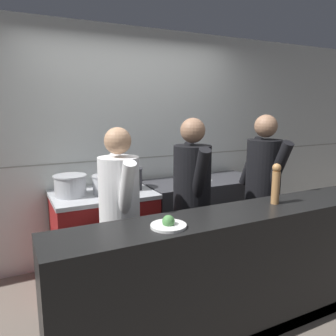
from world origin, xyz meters
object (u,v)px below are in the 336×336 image
(mixing_bowl_steel, at_px, (203,176))
(chefs_knife, at_px, (196,184))
(chef_line, at_px, (262,189))
(sauce_pot, at_px, (105,184))
(braising_pot, at_px, (131,178))
(oven_range, at_px, (104,234))
(chef_sous, at_px, (192,200))
(chef_head_cook, at_px, (120,215))
(plated_dish_main, at_px, (168,224))
(pepper_mill, at_px, (276,183))
(stock_pot, at_px, (70,185))

(mixing_bowl_steel, xyz_separation_m, chefs_knife, (-0.20, -0.17, -0.03))
(chef_line, bearing_deg, mixing_bowl_steel, 110.08)
(sauce_pot, bearing_deg, mixing_bowl_steel, 2.42)
(braising_pot, bearing_deg, chefs_knife, -12.79)
(oven_range, distance_m, chef_sous, 1.06)
(mixing_bowl_steel, distance_m, chef_line, 0.78)
(chef_head_cook, height_order, chef_line, chef_line)
(oven_range, distance_m, chefs_knife, 1.11)
(sauce_pot, relative_size, mixing_bowl_steel, 1.15)
(chefs_knife, relative_size, plated_dish_main, 1.58)
(chef_sous, bearing_deg, braising_pot, 126.02)
(pepper_mill, relative_size, chef_sous, 0.20)
(chef_line, bearing_deg, chef_sous, -178.31)
(chefs_knife, bearing_deg, pepper_mill, -86.90)
(sauce_pot, bearing_deg, chef_head_cook, -96.48)
(braising_pot, height_order, chef_sous, chef_sous)
(oven_range, xyz_separation_m, pepper_mill, (1.06, -1.27, 0.70))
(mixing_bowl_steel, height_order, plated_dish_main, plated_dish_main)
(chef_head_cook, xyz_separation_m, chef_line, (1.49, 0.01, 0.04))
(chef_head_cook, bearing_deg, mixing_bowl_steel, 33.37)
(chefs_knife, relative_size, chef_line, 0.22)
(braising_pot, distance_m, mixing_bowl_steel, 0.89)
(chefs_knife, relative_size, pepper_mill, 1.13)
(oven_range, bearing_deg, chef_head_cook, -94.93)
(mixing_bowl_steel, distance_m, pepper_mill, 1.30)
(sauce_pot, xyz_separation_m, braising_pot, (0.29, 0.04, 0.02))
(plated_dish_main, relative_size, chef_line, 0.14)
(plated_dish_main, xyz_separation_m, chef_sous, (0.56, 0.65, -0.07))
(plated_dish_main, distance_m, pepper_mill, 1.01)
(chefs_knife, height_order, plated_dish_main, plated_dish_main)
(sauce_pot, bearing_deg, oven_range, 110.25)
(mixing_bowl_steel, bearing_deg, chef_line, -73.54)
(braising_pot, bearing_deg, sauce_pot, -172.43)
(mixing_bowl_steel, bearing_deg, pepper_mill, -96.17)
(mixing_bowl_steel, bearing_deg, chefs_knife, -139.68)
(oven_range, height_order, pepper_mill, pepper_mill)
(oven_range, bearing_deg, plated_dish_main, -87.30)
(plated_dish_main, relative_size, pepper_mill, 0.72)
(chef_sous, relative_size, chef_line, 0.99)
(plated_dish_main, height_order, pepper_mill, pepper_mill)
(oven_range, xyz_separation_m, plated_dish_main, (0.06, -1.36, 0.55))
(braising_pot, bearing_deg, mixing_bowl_steel, 0.70)
(pepper_mill, relative_size, chef_head_cook, 0.21)
(sauce_pot, xyz_separation_m, chef_line, (1.41, -0.70, -0.06))
(stock_pot, distance_m, sauce_pot, 0.33)
(oven_range, relative_size, pepper_mill, 3.05)
(oven_range, xyz_separation_m, braising_pot, (0.31, -0.00, 0.56))
(stock_pot, relative_size, chef_head_cook, 0.20)
(chefs_knife, bearing_deg, chef_sous, -124.61)
(chefs_knife, xyz_separation_m, pepper_mill, (0.06, -1.11, 0.24))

